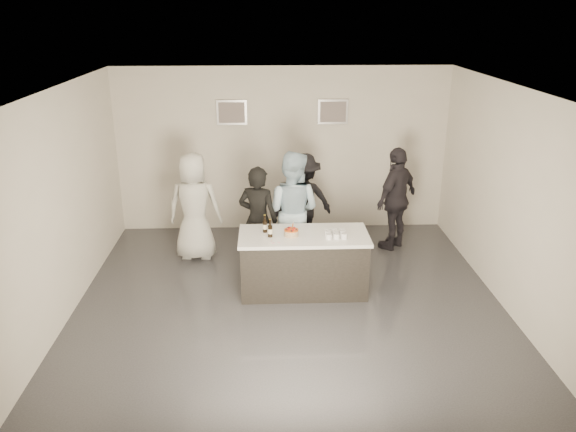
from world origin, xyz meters
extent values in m
plane|color=#3D3D42|center=(0.00, 0.00, 0.00)|extent=(6.00, 6.00, 0.00)
plane|color=white|center=(0.00, 0.00, 3.00)|extent=(6.00, 6.00, 0.00)
cube|color=silver|center=(0.00, 3.00, 1.50)|extent=(6.00, 0.04, 3.00)
cube|color=silver|center=(0.00, -3.00, 1.50)|extent=(6.00, 0.04, 3.00)
cube|color=silver|center=(-3.00, 0.00, 1.50)|extent=(0.04, 6.00, 3.00)
cube|color=silver|center=(3.00, 0.00, 1.50)|extent=(0.04, 6.00, 3.00)
cube|color=#B2B2B7|center=(-0.90, 2.97, 2.20)|extent=(0.54, 0.04, 0.44)
cube|color=#B2B2B7|center=(0.90, 2.97, 2.20)|extent=(0.54, 0.04, 0.44)
cube|color=white|center=(0.22, 0.41, 0.45)|extent=(1.86, 0.86, 0.90)
cylinder|color=orange|center=(0.04, 0.37, 0.94)|extent=(0.21, 0.21, 0.08)
cylinder|color=black|center=(-0.33, 0.52, 1.03)|extent=(0.07, 0.07, 0.26)
cylinder|color=black|center=(-0.26, 0.34, 1.03)|extent=(0.07, 0.07, 0.26)
cube|color=orange|center=(0.67, 0.33, 0.94)|extent=(0.30, 0.30, 0.08)
cube|color=pink|center=(-0.15, 0.13, 0.90)|extent=(0.24, 0.08, 0.01)
imported|color=black|center=(-0.44, 1.13, 0.86)|extent=(0.72, 0.58, 1.72)
imported|color=silver|center=(0.09, 1.27, 0.95)|extent=(1.13, 1.02, 1.91)
imported|color=silver|center=(-1.48, 1.68, 0.90)|extent=(0.92, 0.64, 1.79)
imported|color=#2B272E|center=(1.91, 1.96, 0.89)|extent=(1.05, 1.04, 1.78)
imported|color=black|center=(0.32, 2.07, 0.83)|extent=(1.22, 0.94, 1.66)
camera|label=1|loc=(-0.30, -7.00, 3.95)|focal=35.00mm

